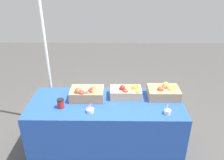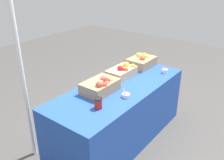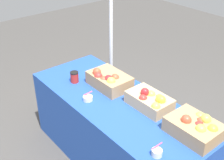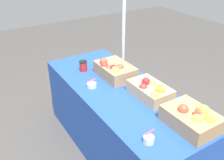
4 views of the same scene
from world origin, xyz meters
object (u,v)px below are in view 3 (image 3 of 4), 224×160
apple_crate_right (109,80)px  apple_crate_middle (150,101)px  apple_crate_left (195,127)px  tent_pole (111,24)px  sample_bowl_mid (88,98)px  sample_bowl_near (157,152)px  coffee_cup (74,77)px

apple_crate_right → apple_crate_middle: bearing=7.1°
apple_crate_left → apple_crate_middle: (-0.48, -0.00, -0.00)m
apple_crate_left → tent_pole: size_ratio=0.18×
apple_crate_right → sample_bowl_mid: size_ratio=4.55×
apple_crate_middle → sample_bowl_near: bearing=-40.8°
apple_crate_right → sample_bowl_near: (0.94, -0.32, -0.05)m
sample_bowl_near → sample_bowl_mid: size_ratio=1.16×
coffee_cup → sample_bowl_near: bearing=-5.3°
apple_crate_middle → apple_crate_right: 0.50m
apple_crate_left → coffee_cup: bearing=-167.9°
apple_crate_left → sample_bowl_mid: apple_crate_left is taller
apple_crate_right → coffee_cup: (-0.29, -0.21, -0.02)m
apple_crate_left → sample_bowl_mid: 0.98m
sample_bowl_mid → tent_pole: tent_pole is taller
sample_bowl_near → apple_crate_left: bearing=85.6°
apple_crate_middle → tent_pole: 1.24m
apple_crate_left → sample_bowl_near: apple_crate_left is taller
apple_crate_left → tent_pole: bearing=163.6°
sample_bowl_near → apple_crate_right: bearing=161.1°
sample_bowl_mid → tent_pole: bearing=129.5°
tent_pole → sample_bowl_near: bearing=-28.6°
coffee_cup → sample_bowl_mid: bearing=-14.0°
apple_crate_left → coffee_cup: size_ratio=3.49×
sample_bowl_near → tent_pole: (-1.56, 0.85, 0.33)m
apple_crate_right → tent_pole: tent_pole is taller
sample_bowl_near → sample_bowl_mid: (-0.88, 0.03, -0.00)m
apple_crate_middle → tent_pole: bearing=157.2°
tent_pole → coffee_cup: bearing=-66.1°
coffee_cup → tent_pole: size_ratio=0.05×
apple_crate_right → tent_pole: bearing=139.3°
apple_crate_middle → sample_bowl_near: (0.45, -0.38, -0.04)m
tent_pole → sample_bowl_mid: bearing=-50.5°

